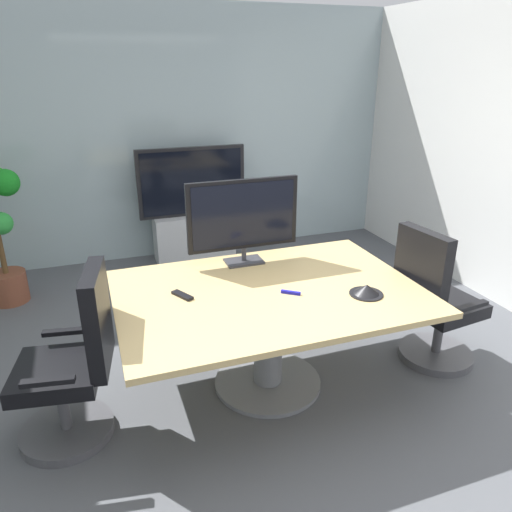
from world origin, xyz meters
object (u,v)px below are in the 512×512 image
(conference_phone, at_px, (366,290))
(conference_table, at_px, (268,312))
(office_chair_left, at_px, (74,371))
(remote_control, at_px, (182,295))
(wall_display_unit, at_px, (194,223))
(office_chair_right, at_px, (433,308))
(tv_monitor, at_px, (243,217))

(conference_phone, bearing_deg, conference_table, 154.58)
(conference_table, distance_m, conference_phone, 0.67)
(conference_table, xyz_separation_m, conference_phone, (0.58, -0.27, 0.20))
(conference_table, xyz_separation_m, office_chair_left, (-1.26, -0.08, -0.12))
(remote_control, bearing_deg, conference_phone, -46.17)
(office_chair_left, bearing_deg, wall_display_unit, 162.58)
(office_chair_right, bearing_deg, tv_monitor, 55.61)
(office_chair_right, distance_m, wall_display_unit, 2.92)
(wall_display_unit, height_order, remote_control, wall_display_unit)
(office_chair_right, height_order, wall_display_unit, wall_display_unit)
(conference_phone, distance_m, remote_control, 1.20)
(conference_table, height_order, conference_phone, conference_phone)
(office_chair_right, distance_m, remote_control, 1.86)
(office_chair_right, xyz_separation_m, tv_monitor, (-1.26, 0.66, 0.65))
(tv_monitor, xyz_separation_m, conference_phone, (0.58, -0.79, -0.33))
(conference_phone, bearing_deg, wall_display_unit, 100.78)
(conference_phone, bearing_deg, tv_monitor, 126.15)
(conference_phone, relative_size, remote_control, 1.29)
(office_chair_right, xyz_separation_m, conference_phone, (-0.68, -0.13, 0.32))
(office_chair_left, distance_m, conference_phone, 1.88)
(office_chair_right, distance_m, conference_phone, 0.77)
(office_chair_left, relative_size, remote_control, 6.41)
(wall_display_unit, bearing_deg, remote_control, -104.12)
(tv_monitor, height_order, remote_control, tv_monitor)
(conference_table, height_order, office_chair_right, office_chair_right)
(office_chair_right, bearing_deg, remote_control, 75.74)
(conference_table, relative_size, tv_monitor, 2.38)
(office_chair_left, height_order, remote_control, office_chair_left)
(office_chair_left, relative_size, tv_monitor, 1.30)
(office_chair_left, height_order, tv_monitor, tv_monitor)
(wall_display_unit, bearing_deg, conference_table, -91.07)
(conference_table, xyz_separation_m, office_chair_right, (1.26, -0.14, -0.12))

